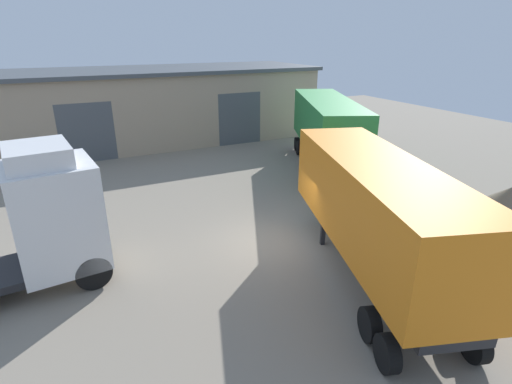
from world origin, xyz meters
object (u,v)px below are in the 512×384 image
tractor_unit_white (42,221)px  gravel_pile (508,203)px  container_trailer_green (327,125)px  container_trailer_red (376,207)px

tractor_unit_white → gravel_pile: tractor_unit_white is taller
tractor_unit_white → container_trailer_green: (14.50, 5.74, 0.47)m
container_trailer_green → container_trailer_red: (-5.42, -10.05, -0.05)m
tractor_unit_white → gravel_pile: (17.28, -3.43, -1.36)m
container_trailer_green → container_trailer_red: bearing=-4.3°
container_trailer_green → container_trailer_red: size_ratio=1.05×
tractor_unit_white → gravel_pile: bearing=-17.5°
tractor_unit_white → container_trailer_green: tractor_unit_white is taller
container_trailer_green → container_trailer_red: 11.42m
gravel_pile → container_trailer_red: bearing=-173.9°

